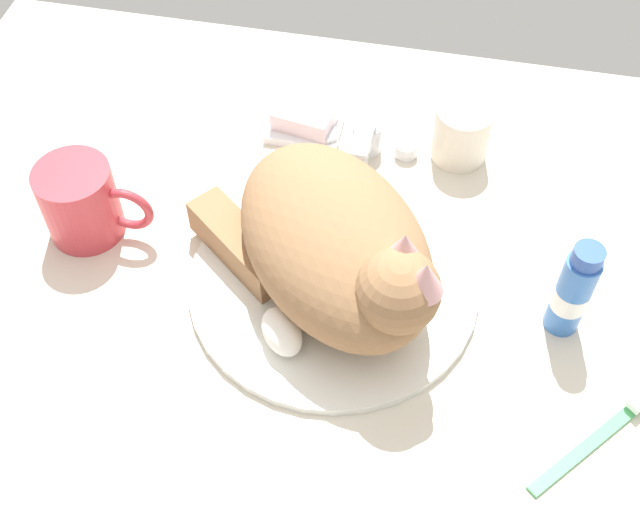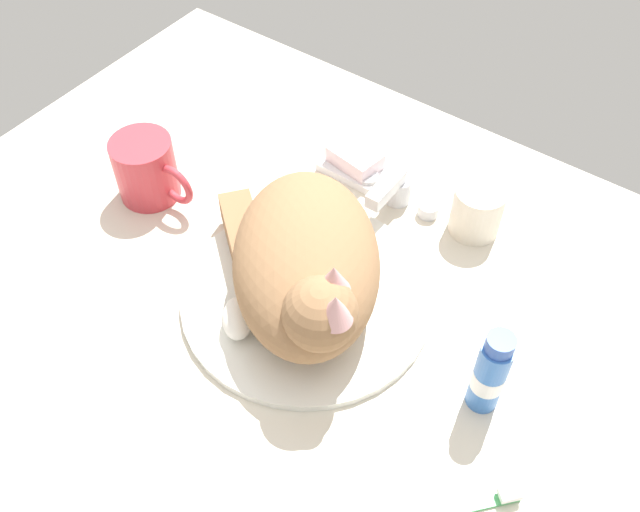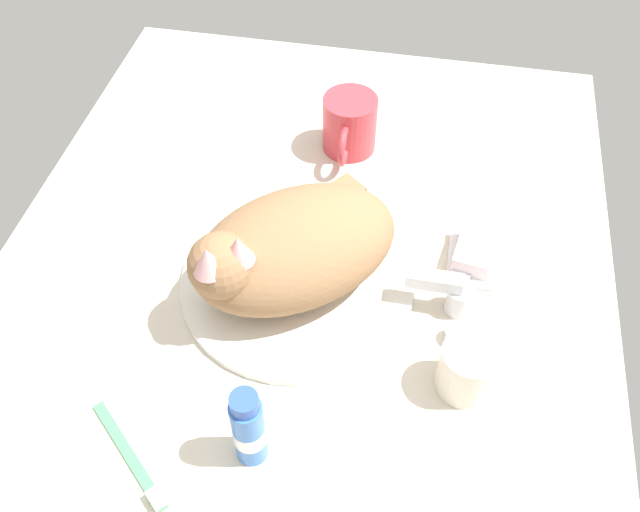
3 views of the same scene
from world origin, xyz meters
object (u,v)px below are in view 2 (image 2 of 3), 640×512
(coffee_mug, at_px, (147,169))
(toothpaste_bottle, at_px, (490,373))
(faucet, at_px, (395,190))
(cat, at_px, (305,265))
(rinse_cup, at_px, (477,210))
(toothbrush, at_px, (456,508))
(soap_bar, at_px, (355,158))

(coffee_mug, xyz_separation_m, toothpaste_bottle, (0.52, -0.02, 0.01))
(faucet, relative_size, cat, 0.39)
(rinse_cup, relative_size, toothpaste_bottle, 0.58)
(faucet, distance_m, cat, 0.21)
(toothbrush, bearing_deg, rinse_cup, 115.17)
(rinse_cup, height_order, toothbrush, rinse_cup)
(rinse_cup, distance_m, toothbrush, 0.38)
(rinse_cup, bearing_deg, toothbrush, -64.83)
(soap_bar, xyz_separation_m, toothbrush, (0.35, -0.35, -0.02))
(faucet, height_order, cat, cat)
(coffee_mug, height_order, toothbrush, coffee_mug)
(rinse_cup, height_order, soap_bar, rinse_cup)
(rinse_cup, distance_m, toothpaste_bottle, 0.26)
(faucet, distance_m, soap_bar, 0.08)
(rinse_cup, bearing_deg, faucet, -168.84)
(toothpaste_bottle, bearing_deg, soap_bar, 144.89)
(coffee_mug, relative_size, toothbrush, 1.02)
(toothpaste_bottle, xyz_separation_m, toothbrush, (0.04, -0.13, -0.05))
(faucet, height_order, rinse_cup, rinse_cup)
(faucet, xyz_separation_m, toothbrush, (0.27, -0.32, -0.02))
(soap_bar, bearing_deg, coffee_mug, -134.96)
(rinse_cup, distance_m, soap_bar, 0.19)
(coffee_mug, distance_m, toothbrush, 0.57)
(faucet, relative_size, toothpaste_bottle, 1.04)
(rinse_cup, xyz_separation_m, toothbrush, (0.16, -0.35, -0.03))
(toothpaste_bottle, relative_size, toothbrush, 0.98)
(cat, distance_m, coffee_mug, 0.29)
(faucet, distance_m, rinse_cup, 0.11)
(toothpaste_bottle, height_order, toothbrush, toothpaste_bottle)
(cat, relative_size, toothpaste_bottle, 2.64)
(faucet, distance_m, toothbrush, 0.42)
(coffee_mug, distance_m, rinse_cup, 0.44)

